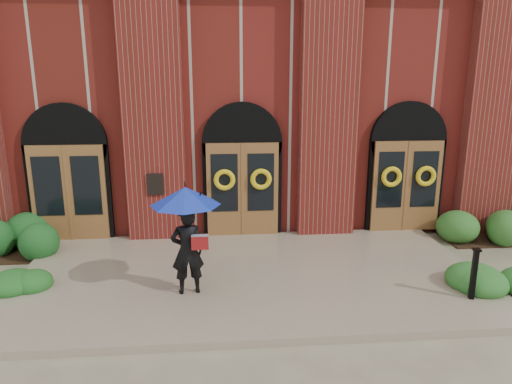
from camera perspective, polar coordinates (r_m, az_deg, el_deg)
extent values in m
plane|color=gray|center=(10.05, -0.72, -11.18)|extent=(90.00, 90.00, 0.00)
cube|color=gray|center=(10.15, -0.78, -10.43)|extent=(10.00, 5.30, 0.15)
cube|color=maroon|center=(18.00, -2.89, 11.52)|extent=(16.00, 12.00, 7.00)
cube|color=black|center=(11.94, -12.47, 0.97)|extent=(0.40, 0.05, 0.55)
cube|color=maroon|center=(11.93, -12.78, 9.94)|extent=(1.50, 0.45, 7.00)
cube|color=maroon|center=(12.17, 9.05, 10.18)|extent=(1.50, 0.45, 7.00)
cube|color=maroon|center=(13.95, 27.54, 9.26)|extent=(1.50, 0.45, 7.00)
cube|color=brown|center=(12.72, -22.37, -0.13)|extent=(1.90, 0.10, 2.50)
cylinder|color=black|center=(12.63, -22.71, 5.53)|extent=(2.10, 0.22, 2.10)
cube|color=brown|center=(12.14, -1.68, 0.30)|extent=(1.90, 0.10, 2.50)
cylinder|color=black|center=(12.05, -1.76, 6.25)|extent=(2.10, 0.22, 2.10)
cube|color=brown|center=(13.18, 18.25, 0.69)|extent=(1.90, 0.10, 2.50)
cylinder|color=black|center=(13.09, 18.43, 6.16)|extent=(2.10, 0.22, 2.10)
torus|color=yellow|center=(11.94, -3.96, 1.52)|extent=(0.57, 0.13, 0.57)
torus|color=yellow|center=(11.99, 0.63, 1.61)|extent=(0.57, 0.13, 0.57)
torus|color=yellow|center=(12.82, 16.59, 1.83)|extent=(0.57, 0.13, 0.57)
torus|color=yellow|center=(13.21, 20.47, 1.87)|extent=(0.57, 0.13, 0.57)
imported|color=black|center=(9.02, -8.56, -7.30)|extent=(0.69, 0.52, 1.74)
cone|color=#1630AB|center=(8.69, -8.83, -0.50)|extent=(1.55, 1.55, 0.35)
cylinder|color=black|center=(8.76, -8.41, -3.52)|extent=(0.02, 0.02, 0.58)
cube|color=#A4A7A9|center=(8.80, -7.01, -6.20)|extent=(0.35, 0.21, 0.26)
cube|color=maroon|center=(8.71, -7.03, -6.41)|extent=(0.32, 0.08, 0.26)
cube|color=black|center=(9.74, 25.56, -9.34)|extent=(0.10, 0.10, 0.98)
cube|color=black|center=(9.56, 25.88, -6.52)|extent=(0.16, 0.16, 0.04)
ellipsoid|color=#2B5D20|center=(14.27, 28.78, -3.52)|extent=(3.14, 1.26, 0.81)
ellipsoid|color=#1E541D|center=(10.87, -29.04, -9.63)|extent=(1.36, 1.17, 0.48)
ellipsoid|color=#275F22|center=(10.73, 28.46, -9.64)|extent=(1.59, 1.37, 0.56)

